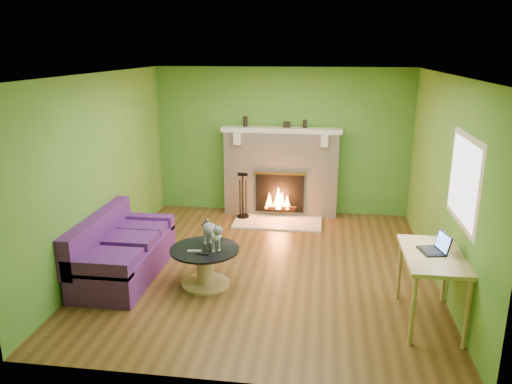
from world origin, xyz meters
The scene contains 22 objects.
floor centered at (0.00, 0.00, 0.00)m, with size 5.00×5.00×0.00m, color #533417.
ceiling centered at (0.00, 0.00, 2.60)m, with size 5.00×5.00×0.00m, color white.
wall_back centered at (0.00, 2.50, 1.30)m, with size 5.00×5.00×0.00m, color #4B8029.
wall_front centered at (0.00, -2.50, 1.30)m, with size 5.00×5.00×0.00m, color #4B8029.
wall_left centered at (-2.25, 0.00, 1.30)m, with size 5.00×5.00×0.00m, color #4B8029.
wall_right centered at (2.25, 0.00, 1.30)m, with size 5.00×5.00×0.00m, color #4B8029.
window_frame centered at (2.24, -0.90, 1.55)m, with size 1.20×1.20×0.00m, color silver.
window_pane centered at (2.23, -0.90, 1.55)m, with size 1.06×1.06×0.00m, color white.
fireplace centered at (0.00, 2.32, 0.77)m, with size 2.10×0.46×1.58m.
hearth centered at (0.00, 1.80, 0.01)m, with size 1.50×0.75×0.03m, color beige.
mantel centered at (0.00, 2.30, 1.54)m, with size 2.10×0.28×0.08m, color silver.
sofa centered at (-1.86, -0.50, 0.31)m, with size 0.86×1.81×0.81m.
coffee_table centered at (-0.69, -0.64, 0.28)m, with size 0.87×0.87×0.49m.
desk centered at (1.95, -1.17, 0.71)m, with size 0.63×1.09×0.81m.
cat centered at (-0.61, -0.59, 0.68)m, with size 0.22×0.59×0.37m, color slate, non-canonical shape.
remote_silver centered at (-0.79, -0.76, 0.50)m, with size 0.17×0.04×0.02m, color gray.
remote_black centered at (-0.67, -0.82, 0.50)m, with size 0.16×0.04×0.02m, color black.
laptop centered at (1.93, -1.12, 0.92)m, with size 0.26×0.30×0.22m, color black, non-canonical shape.
fire_tools centered at (-0.63, 1.95, 0.44)m, with size 0.22×0.22×0.81m, color black, non-canonical shape.
mantel_vase_left centered at (-0.64, 2.33, 1.67)m, with size 0.08×0.08×0.18m, color black.
mantel_vase_right centered at (0.40, 2.33, 1.65)m, with size 0.07×0.07×0.14m, color black.
mantel_box centered at (0.09, 2.33, 1.63)m, with size 0.12×0.08×0.10m, color black.
Camera 1 is at (0.74, -6.29, 2.91)m, focal length 35.00 mm.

